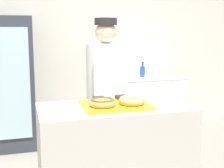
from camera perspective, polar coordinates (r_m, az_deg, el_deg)
name	(u,v)px	position (r m, az deg, el deg)	size (l,w,h in m)	color
wall_back	(74,44)	(4.74, -6.99, 7.22)	(8.00, 0.06, 2.70)	silver
display_counter	(115,155)	(2.87, 0.58, -12.82)	(1.33, 0.66, 0.90)	beige
serving_tray	(115,105)	(2.73, 0.59, -3.82)	(0.58, 0.46, 0.02)	yellow
donut_chocolate_glaze	(103,102)	(2.63, -1.72, -3.34)	(0.23, 0.23, 0.06)	tan
donut_light_glaze	(132,100)	(2.70, 3.62, -2.98)	(0.23, 0.23, 0.06)	tan
brownie_back_left	(99,99)	(2.85, -2.41, -2.68)	(0.10, 0.10, 0.03)	#382111
brownie_back_right	(121,97)	(2.90, 1.68, -2.43)	(0.10, 0.10, 0.03)	#382111
baker_person	(106,95)	(3.31, -1.07, -2.06)	(0.41, 0.41, 1.68)	#4C4C51
beverage_fridge	(9,83)	(4.34, -18.26, 0.14)	(0.63, 0.67, 1.73)	#333842
chest_freezer	(145,105)	(4.77, 6.00, -3.83)	(1.05, 0.60, 0.87)	white
bottle_green	(121,71)	(4.68, 1.64, 2.40)	(0.07, 0.07, 0.22)	#2D8C38
bottle_blue	(143,71)	(4.68, 5.60, 2.36)	(0.07, 0.07, 0.23)	#1E4CB2
bottle_orange	(117,72)	(4.50, 0.95, 2.19)	(0.06, 0.06, 0.24)	orange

